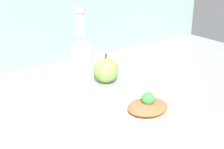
{
  "coord_description": "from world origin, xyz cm",
  "views": [
    {
      "loc": [
        -42.66,
        -60.12,
        42.36
      ],
      "look_at": [
        5.55,
        8.13,
        9.44
      ],
      "focal_mm": 50.0,
      "sensor_mm": 36.0,
      "label": 1
    }
  ],
  "objects_px": {
    "plated_food": "(148,108)",
    "apple": "(106,70)",
    "plate": "(147,115)",
    "cider_bottle": "(82,62)"
  },
  "relations": [
    {
      "from": "plate",
      "to": "cider_bottle",
      "type": "height_order",
      "value": "cider_bottle"
    },
    {
      "from": "plate",
      "to": "apple",
      "type": "bearing_deg",
      "value": 78.92
    },
    {
      "from": "plate",
      "to": "plated_food",
      "type": "bearing_deg",
      "value": 0.0
    },
    {
      "from": "plated_food",
      "to": "apple",
      "type": "relative_size",
      "value": 1.77
    },
    {
      "from": "plate",
      "to": "plated_food",
      "type": "distance_m",
      "value": 0.02
    },
    {
      "from": "plated_food",
      "to": "apple",
      "type": "bearing_deg",
      "value": 78.92
    },
    {
      "from": "plated_food",
      "to": "cider_bottle",
      "type": "bearing_deg",
      "value": 100.91
    },
    {
      "from": "cider_bottle",
      "to": "apple",
      "type": "bearing_deg",
      "value": 10.38
    },
    {
      "from": "apple",
      "to": "plated_food",
      "type": "bearing_deg",
      "value": -101.08
    },
    {
      "from": "apple",
      "to": "plate",
      "type": "bearing_deg",
      "value": -101.08
    }
  ]
}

